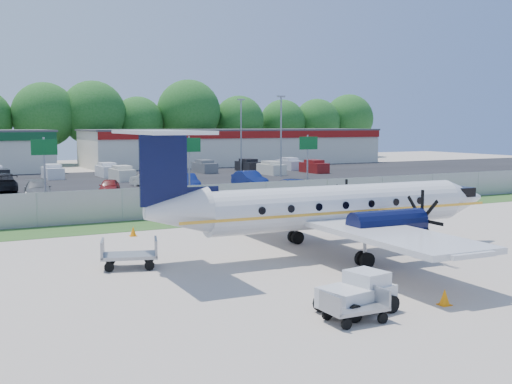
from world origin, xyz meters
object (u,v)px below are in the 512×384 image
aircraft (329,207)px  baggage_cart_near (129,255)px  pushback_tug (359,293)px  baggage_cart_far (355,307)px

aircraft → baggage_cart_near: bearing=170.6°
aircraft → pushback_tug: aircraft is taller
baggage_cart_far → pushback_tug: bearing=47.4°
pushback_tug → baggage_cart_far: size_ratio=1.34×
pushback_tug → baggage_cart_far: pushback_tug is taller
baggage_cart_near → pushback_tug: bearing=-64.0°
aircraft → baggage_cart_near: 9.14m
aircraft → baggage_cart_far: size_ratio=9.75×
aircraft → baggage_cart_near: aircraft is taller
pushback_tug → baggage_cart_far: bearing=-132.6°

